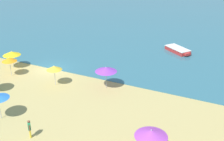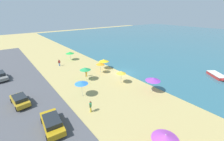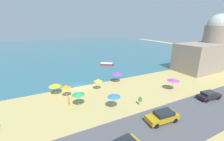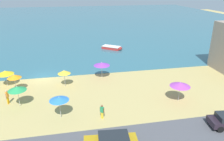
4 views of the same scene
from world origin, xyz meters
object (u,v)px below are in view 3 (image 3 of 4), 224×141
Objects in this scene: beach_umbrella_4 at (114,96)px; harbor_fortress at (209,49)px; beach_umbrella_2 at (174,80)px; parked_car_2 at (209,95)px; beach_umbrella_1 at (66,86)px; beach_umbrella_5 at (98,80)px; beach_umbrella_3 at (78,93)px; beach_umbrella_7 at (55,85)px; parked_car_0 at (163,116)px; bather_1 at (69,100)px; beach_umbrella_0 at (117,73)px; skiff_nearshore at (107,64)px; bather_0 at (140,100)px.

harbor_fortress is at bearing 11.67° from beach_umbrella_4.
beach_umbrella_2 is 6.44m from parked_car_2.
beach_umbrella_1 reaches higher than beach_umbrella_5.
beach_umbrella_5 is (5.12, 4.42, -0.18)m from beach_umbrella_3.
beach_umbrella_7 is (-1.61, 2.01, -0.17)m from beach_umbrella_1.
beach_umbrella_1 is 4.31m from beach_umbrella_3.
beach_umbrella_4 is at bearing 163.39° from parked_car_2.
beach_umbrella_5 is at bearing 106.12° from parked_car_0.
beach_umbrella_4 is 1.39× the size of bather_1.
beach_umbrella_0 is at bearing 175.54° from harbor_fortress.
beach_umbrella_7 is at bearing -179.22° from beach_umbrella_0.
skiff_nearshore is at bearing 73.67° from beach_umbrella_0.
beach_umbrella_4 is at bearing -51.39° from beach_umbrella_7.
skiff_nearshore is at bearing 98.90° from beach_umbrella_2.
beach_umbrella_4 is 26.48m from skiff_nearshore.
beach_umbrella_0 is 29.58m from harbor_fortress.
beach_umbrella_4 reaches higher than beach_umbrella_5.
beach_umbrella_2 is 22.48m from harbor_fortress.
skiff_nearshore is at bearing 67.28° from beach_umbrella_4.
beach_umbrella_0 is 0.96× the size of beach_umbrella_3.
bather_0 is 0.90× the size of bather_1.
beach_umbrella_0 is 0.99× the size of beach_umbrella_2.
skiff_nearshore is at bearing 51.13° from bather_1.
beach_umbrella_4 is 36.05m from harbor_fortress.
beach_umbrella_4 is 4.60m from bather_0.
bather_0 is at bearing -168.95° from beach_umbrella_2.
parked_car_0 is (10.21, -13.28, -1.28)m from beach_umbrella_1.
beach_umbrella_0 is 13.24m from bather_1.
beach_umbrella_0 is 0.15× the size of harbor_fortress.
beach_umbrella_4 is at bearing -51.43° from beach_umbrella_1.
beach_umbrella_0 reaches higher than skiff_nearshore.
beach_umbrella_1 is 0.15× the size of harbor_fortress.
beach_umbrella_4 reaches higher than beach_umbrella_7.
harbor_fortress is at bearing 5.81° from beach_umbrella_3.
bather_1 is 0.42× the size of skiff_nearshore.
beach_umbrella_5 is 1.35× the size of bather_1.
beach_umbrella_2 is 0.59× the size of skiff_nearshore.
beach_umbrella_3 is at bearing -149.02° from beach_umbrella_0.
bather_0 is 26.06m from skiff_nearshore.
parked_car_2 is at bearing -17.74° from bather_0.
beach_umbrella_1 is 9.41m from beach_umbrella_4.
beach_umbrella_3 reaches higher than beach_umbrella_1.
bather_1 is at bearing -128.87° from skiff_nearshore.
parked_car_0 reaches higher than parked_car_2.
beach_umbrella_0 is 15.60m from parked_car_0.
beach_umbrella_4 is 1.09× the size of beach_umbrella_7.
beach_umbrella_5 is (-13.45, 6.77, -0.10)m from beach_umbrella_2.
beach_umbrella_5 is 9.54m from bather_0.
beach_umbrella_0 is 0.59× the size of skiff_nearshore.
beach_umbrella_5 reaches higher than parked_car_0.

